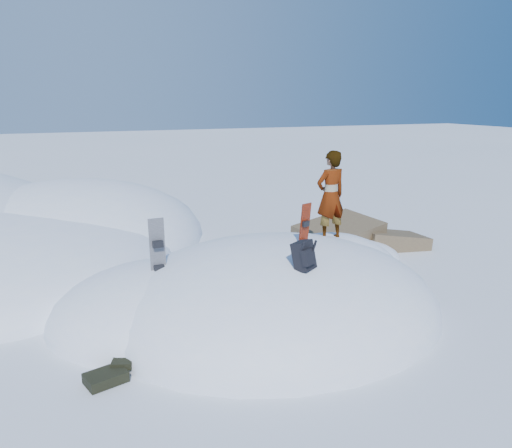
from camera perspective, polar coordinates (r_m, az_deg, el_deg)
name	(u,v)px	position (r m, az deg, el deg)	size (l,w,h in m)	color
ground	(274,312)	(10.44, 2.07, -10.03)	(120.00, 120.00, 0.00)	silver
snow_mound	(262,309)	(10.58, 0.67, -9.69)	(8.00, 6.00, 3.00)	white
rock_outcrop	(349,251)	(14.60, 10.57, -3.04)	(4.68, 4.41, 1.68)	brown
snowboard_red	(304,235)	(9.97, 5.51, -1.30)	(0.29, 0.25, 1.35)	red
snowboard_dark	(158,259)	(9.72, -11.11, -3.89)	(0.30, 0.19, 1.60)	black
backpack	(304,256)	(8.84, 5.55, -3.63)	(0.50, 0.55, 0.61)	black
gear_pile	(109,375)	(8.41, -16.50, -16.24)	(0.82, 0.63, 0.21)	black
person	(331,196)	(11.12, 8.52, 3.20)	(0.73, 0.48, 2.00)	slate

